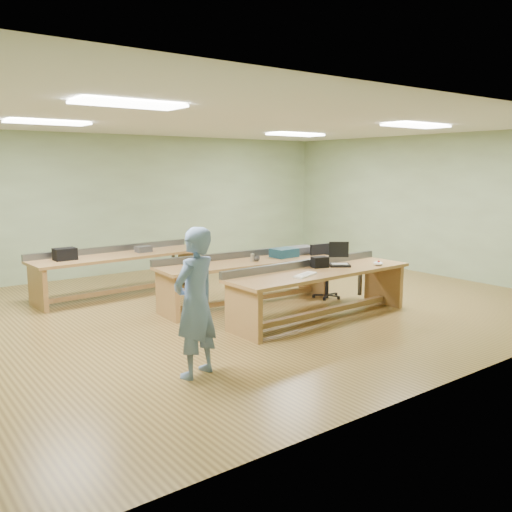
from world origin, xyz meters
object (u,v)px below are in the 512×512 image
laptop_base (340,265)px  camera_bag (320,262)px  person (195,303)px  workbench_mid (245,272)px  parts_bin_grey (301,250)px  workbench_front (319,282)px  drinks_can (252,258)px  mug (257,258)px  task_chair (325,278)px  parts_bin_teal (284,253)px  workbench_back (120,264)px

laptop_base → camera_bag: size_ratio=1.27×
person → camera_bag: 3.05m
workbench_mid → parts_bin_grey: 1.29m
workbench_front → person: (-2.70, -0.89, 0.27)m
camera_bag → drinks_can: 1.20m
mug → laptop_base: bearing=-56.8°
laptop_base → mug: 1.40m
workbench_front → task_chair: 1.41m
parts_bin_teal → mug: 0.65m
person → task_chair: person is taller
mug → drinks_can: 0.07m
workbench_mid → mug: bearing=-43.2°
workbench_front → parts_bin_teal: bearing=72.3°
person → drinks_can: bearing=-157.2°
workbench_front → laptop_base: bearing=5.5°
drinks_can → workbench_back: bearing=125.8°
person → mug: 3.23m
workbench_back → mug: bearing=-56.7°
workbench_front → workbench_back: size_ratio=1.00×
workbench_mid → parts_bin_grey: size_ratio=6.49×
workbench_front → task_chair: size_ratio=3.40×
workbench_front → workbench_mid: bearing=104.9°
parts_bin_teal → mug: bearing=-175.4°
workbench_front → mug: bearing=100.9°
workbench_front → workbench_back: 3.77m
camera_bag → mug: (-0.43, 1.06, -0.04)m
camera_bag → person: bearing=-145.1°
task_chair → parts_bin_teal: bearing=158.9°
workbench_mid → drinks_can: bearing=-56.1°
workbench_mid → task_chair: 1.53m
laptop_base → parts_bin_grey: bearing=111.3°
parts_bin_grey → task_chair: bearing=-68.2°
camera_bag → parts_bin_teal: 1.14m
workbench_front → workbench_mid: same height
workbench_mid → task_chair: bearing=-14.0°
workbench_front → drinks_can: drinks_can is taller
workbench_back → laptop_base: (2.31, -3.24, 0.20)m
workbench_front → parts_bin_teal: size_ratio=7.44×
workbench_front → workbench_back: bearing=117.2°
drinks_can → person: bearing=-137.7°
task_chair → drinks_can: task_chair is taller
workbench_mid → person: person is taller
workbench_back → mug: (1.54, -2.07, 0.23)m
person → workbench_front: bearing=178.7°
drinks_can → parts_bin_grey: bearing=6.3°
person → drinks_can: (2.36, 2.15, -0.02)m
workbench_back → camera_bag: camera_bag is taller
workbench_back → parts_bin_grey: (2.67, -1.91, 0.25)m
workbench_back → mug: workbench_back is taller
laptop_base → parts_bin_grey: (0.36, 1.33, 0.05)m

